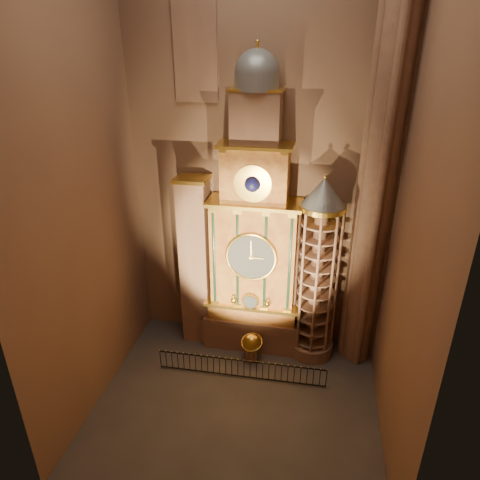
% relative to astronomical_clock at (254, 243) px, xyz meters
% --- Properties ---
extents(floor, '(14.00, 14.00, 0.00)m').
position_rel_astronomical_clock_xyz_m(floor, '(0.00, -4.96, -6.68)').
color(floor, '#383330').
rests_on(floor, ground).
extents(wall_back, '(22.00, 0.00, 22.00)m').
position_rel_astronomical_clock_xyz_m(wall_back, '(0.00, 1.04, 4.32)').
color(wall_back, '#916A4E').
rests_on(wall_back, floor).
extents(wall_left, '(0.00, 22.00, 22.00)m').
position_rel_astronomical_clock_xyz_m(wall_left, '(-7.00, -4.96, 4.32)').
color(wall_left, '#916A4E').
rests_on(wall_left, floor).
extents(wall_right, '(0.00, 22.00, 22.00)m').
position_rel_astronomical_clock_xyz_m(wall_right, '(7.00, -4.96, 4.32)').
color(wall_right, '#916A4E').
rests_on(wall_right, floor).
extents(astronomical_clock, '(5.60, 2.41, 16.70)m').
position_rel_astronomical_clock_xyz_m(astronomical_clock, '(0.00, 0.00, 0.00)').
color(astronomical_clock, '#8C634C').
rests_on(astronomical_clock, floor).
extents(portrait_tower, '(1.80, 1.60, 10.20)m').
position_rel_astronomical_clock_xyz_m(portrait_tower, '(-3.40, 0.02, -1.53)').
color(portrait_tower, '#8C634C').
rests_on(portrait_tower, floor).
extents(stair_turret, '(2.50, 2.50, 10.80)m').
position_rel_astronomical_clock_xyz_m(stair_turret, '(3.50, -0.26, -1.41)').
color(stair_turret, '#8C634C').
rests_on(stair_turret, floor).
extents(gothic_pier, '(2.04, 2.04, 22.00)m').
position_rel_astronomical_clock_xyz_m(gothic_pier, '(6.10, 0.04, 4.32)').
color(gothic_pier, '#8C634C').
rests_on(gothic_pier, floor).
extents(stained_glass_window, '(2.20, 0.14, 5.20)m').
position_rel_astronomical_clock_xyz_m(stained_glass_window, '(-3.20, 0.95, 9.82)').
color(stained_glass_window, navy).
rests_on(stained_glass_window, wall_back).
extents(celestial_globe, '(1.37, 1.31, 1.78)m').
position_rel_astronomical_clock_xyz_m(celestial_globe, '(0.20, -1.67, -5.61)').
color(celestial_globe, '#8C634C').
rests_on(celestial_globe, floor).
extents(iron_railing, '(9.10, 0.21, 1.14)m').
position_rel_astronomical_clock_xyz_m(iron_railing, '(-0.13, -3.20, -6.06)').
color(iron_railing, black).
rests_on(iron_railing, floor).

